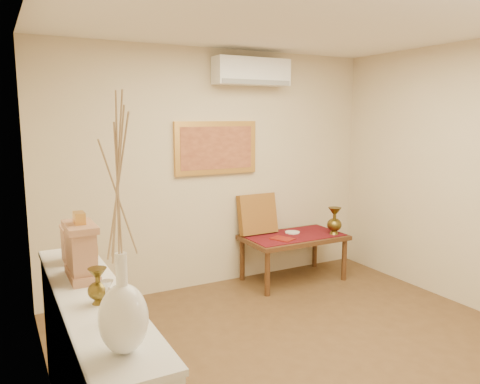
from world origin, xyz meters
TOP-DOWN VIEW (x-y plane):
  - floor at (0.00, 0.00)m, footprint 4.50×4.50m
  - ceiling at (0.00, 0.00)m, footprint 4.50×4.50m
  - wall_back at (0.00, 2.25)m, footprint 4.00×0.02m
  - wall_left at (-2.00, 0.00)m, footprint 0.02×4.50m
  - white_vase at (-1.83, -0.76)m, footprint 0.21×0.21m
  - candlestick at (-1.82, -0.45)m, footprint 0.10×0.10m
  - brass_urn_small at (-1.82, -0.18)m, footprint 0.11×0.11m
  - table_cloth at (0.85, 1.88)m, footprint 1.14×0.59m
  - brass_urn_tall at (1.30, 1.69)m, footprint 0.18×0.18m
  - plate at (0.89, 1.97)m, footprint 0.18×0.18m
  - menu at (0.62, 1.77)m, footprint 0.27×0.30m
  - cushion at (0.50, 2.14)m, footprint 0.48×0.20m
  - display_ledge at (-1.82, 0.00)m, footprint 0.37×2.02m
  - mantel_clock at (-1.82, 0.27)m, footprint 0.17×0.36m
  - wooden_chest at (-1.81, 0.64)m, footprint 0.16×0.21m
  - low_table at (0.85, 1.88)m, footprint 1.20×0.70m
  - painting at (0.00, 2.22)m, footprint 1.00×0.06m
  - ac_unit at (0.40, 2.12)m, footprint 0.90×0.25m

SIDE VIEW (x-z plane):
  - floor at x=0.00m, z-range 0.00..0.00m
  - low_table at x=0.85m, z-range 0.21..0.76m
  - display_ledge at x=-1.82m, z-range 0.00..0.98m
  - table_cloth at x=0.85m, z-range 0.55..0.56m
  - plate at x=0.89m, z-range 0.56..0.57m
  - menu at x=0.62m, z-range 0.56..0.57m
  - brass_urn_tall at x=1.30m, z-range 0.56..0.95m
  - cushion at x=0.50m, z-range 0.55..1.04m
  - candlestick at x=-1.82m, z-range 0.98..1.19m
  - wooden_chest at x=-1.81m, z-range 0.98..1.22m
  - brass_urn_small at x=-1.82m, z-range 0.98..1.23m
  - mantel_clock at x=-1.82m, z-range 0.95..1.36m
  - wall_back at x=0.00m, z-range 0.00..2.70m
  - wall_left at x=-2.00m, z-range 0.00..2.70m
  - white_vase at x=-1.83m, z-range 0.98..2.06m
  - painting at x=0.00m, z-range 1.30..1.90m
  - ac_unit at x=0.40m, z-range 2.30..2.60m
  - ceiling at x=0.00m, z-range 2.70..2.70m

